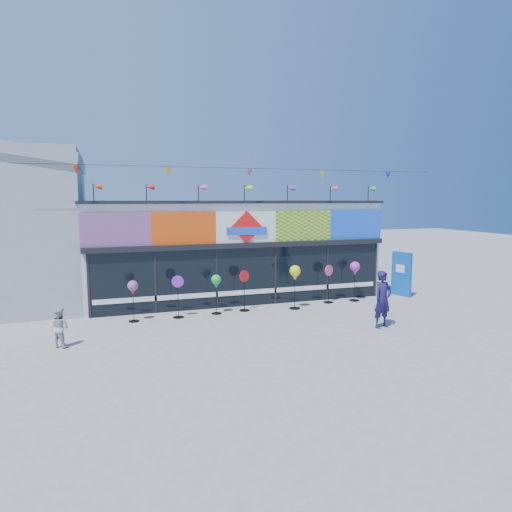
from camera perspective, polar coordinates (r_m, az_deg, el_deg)
name	(u,v)px	position (r m, az deg, el deg)	size (l,w,h in m)	color
ground	(278,329)	(14.92, 2.76, -9.12)	(80.00, 80.00, 0.00)	gray
kite_shop	(229,248)	(20.08, -3.37, 1.06)	(16.00, 5.70, 5.31)	silver
blue_sign	(401,274)	(20.67, 17.73, -2.14)	(0.41, 0.95, 1.91)	#0C51B9
spinner_0	(133,289)	(16.07, -15.13, -3.97)	(0.36, 0.36, 1.43)	black
spinner_1	(178,295)	(16.33, -9.72, -4.89)	(0.41, 0.39, 1.51)	black
spinner_2	(216,283)	(16.62, -5.00, -3.32)	(0.37, 0.37, 1.45)	black
spinner_3	(244,290)	(17.08, -1.47, -4.22)	(0.41, 0.39, 1.53)	black
spinner_4	(295,274)	(17.36, 4.90, -2.27)	(0.42, 0.42, 1.68)	black
spinner_5	(329,283)	(18.62, 9.07, -3.34)	(0.42, 0.39, 1.54)	black
spinner_6	(355,269)	(19.08, 12.26, -1.66)	(0.41, 0.41, 1.63)	black
adult_man	(383,299)	(15.43, 15.56, -5.24)	(0.68, 0.45, 1.87)	#1A1544
child	(60,327)	(14.16, -23.32, -8.20)	(0.55, 0.32, 1.14)	#BDBDBD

